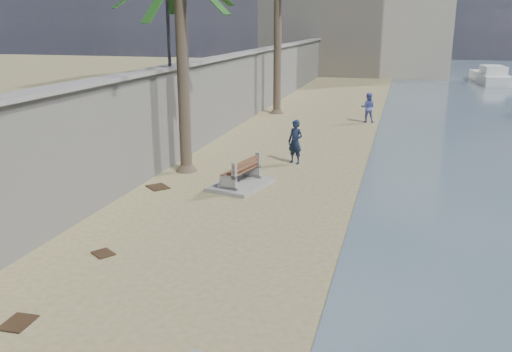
{
  "coord_description": "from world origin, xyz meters",
  "views": [
    {
      "loc": [
        3.16,
        -6.38,
        5.17
      ],
      "look_at": [
        -0.5,
        7.0,
        1.2
      ],
      "focal_mm": 38.0,
      "sensor_mm": 36.0,
      "label": 1
    }
  ],
  "objects_px": {
    "person_a": "(295,139)",
    "person_b": "(368,106)",
    "yacht_far": "(490,78)",
    "bench_far": "(241,175)"
  },
  "relations": [
    {
      "from": "person_b",
      "to": "yacht_far",
      "type": "xyz_separation_m",
      "value": [
        8.97,
        22.83,
        -0.51
      ]
    },
    {
      "from": "person_a",
      "to": "person_b",
      "type": "distance_m",
      "value": 9.75
    },
    {
      "from": "bench_far",
      "to": "person_b",
      "type": "distance_m",
      "value": 13.3
    },
    {
      "from": "bench_far",
      "to": "person_b",
      "type": "height_order",
      "value": "person_b"
    },
    {
      "from": "person_a",
      "to": "yacht_far",
      "type": "height_order",
      "value": "person_a"
    },
    {
      "from": "person_a",
      "to": "person_b",
      "type": "bearing_deg",
      "value": 101.76
    },
    {
      "from": "person_b",
      "to": "person_a",
      "type": "bearing_deg",
      "value": 77.14
    },
    {
      "from": "person_a",
      "to": "yacht_far",
      "type": "xyz_separation_m",
      "value": [
        10.98,
        32.37,
        -0.6
      ]
    },
    {
      "from": "person_a",
      "to": "yacht_far",
      "type": "distance_m",
      "value": 34.19
    },
    {
      "from": "yacht_far",
      "to": "person_a",
      "type": "bearing_deg",
      "value": 157.21
    }
  ]
}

